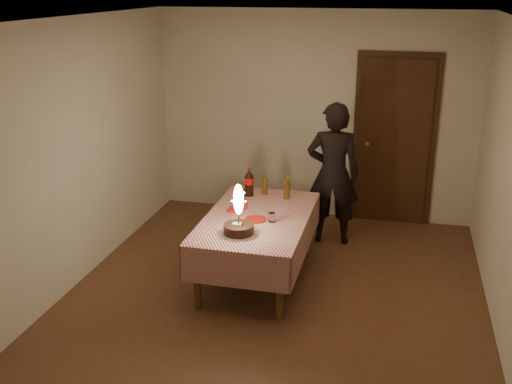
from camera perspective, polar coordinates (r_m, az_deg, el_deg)
ground at (r=5.97m, az=1.88°, el=-9.63°), size 4.00×4.50×0.01m
room_shell at (r=5.43m, az=2.59°, el=6.17°), size 4.04×4.54×2.62m
dining_table at (r=6.03m, az=0.11°, el=-3.16°), size 1.02×1.72×0.67m
birthday_cake at (r=5.55m, az=-1.66°, el=-2.89°), size 0.36×0.36×0.49m
red_plate at (r=5.91m, az=-0.01°, el=-2.62°), size 0.22×0.22×0.01m
red_cup at (r=6.17m, az=-1.23°, el=-1.20°), size 0.08×0.08×0.10m
clear_cup at (r=5.86m, az=1.51°, el=-2.42°), size 0.07×0.07×0.09m
napkin_stack at (r=6.15m, az=-1.98°, el=-1.68°), size 0.15×0.15×0.02m
cola_bottle at (r=6.53m, az=-0.68°, el=0.93°), size 0.10×0.10×0.32m
amber_bottle_left at (r=6.58m, az=0.84°, el=0.75°), size 0.06×0.06×0.26m
amber_bottle_right at (r=6.46m, az=2.97°, el=0.37°), size 0.06×0.06×0.26m
photographer at (r=6.87m, az=7.34°, el=1.74°), size 0.64×0.48×1.66m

